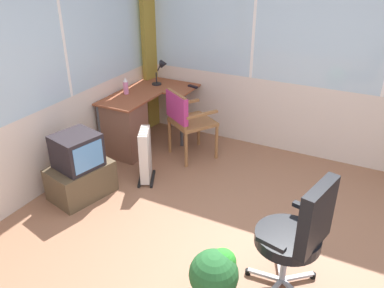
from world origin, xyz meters
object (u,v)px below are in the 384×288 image
desk_lamp (162,68)px  spray_bottle (126,86)px  tv_remote (193,87)px  wooden_armchair (184,116)px  office_chair (299,232)px  desk (128,125)px  tv_on_stand (80,169)px  potted_plant (215,274)px  space_heater (146,155)px

desk_lamp → spray_bottle: bearing=160.4°
tv_remote → wooden_armchair: size_ratio=0.17×
spray_bottle → office_chair: office_chair is taller
desk → desk_lamp: bearing=-6.0°
desk → tv_on_stand: bearing=-173.6°
desk → office_chair: office_chair is taller
office_chair → spray_bottle: bearing=60.0°
desk → desk_lamp: size_ratio=3.81×
desk → office_chair: 2.82m
desk → tv_remote: 1.02m
spray_bottle → potted_plant: bearing=-131.8°
potted_plant → tv_on_stand: bearing=70.6°
spray_bottle → wooden_armchair: bearing=-87.9°
office_chair → potted_plant: (-0.38, 0.50, -0.31)m
office_chair → space_heater: bearing=65.6°
desk → office_chair: bearing=-117.9°
desk → tv_on_stand: 1.05m
tv_remote → potted_plant: (-2.51, -1.46, -0.48)m
desk → wooden_armchair: size_ratio=1.44×
spray_bottle → office_chair: (-1.51, -2.61, -0.26)m
tv_remote → desk: bearing=162.4°
tv_remote → space_heater: tv_remote is taller
desk → wooden_armchair: wooden_armchair is taller
desk → potted_plant: size_ratio=2.75×
potted_plant → spray_bottle: bearing=48.2°
tv_remote → desk_lamp: bearing=111.4°
spray_bottle → tv_on_stand: bearing=-168.9°
desk → tv_on_stand: size_ratio=1.77×
spray_bottle → tv_on_stand: size_ratio=0.30×
desk → space_heater: 0.72m
wooden_armchair → office_chair: office_chair is taller
desk_lamp → spray_bottle: desk_lamp is taller
desk → space_heater: size_ratio=2.02×
wooden_armchair → office_chair: bearing=-130.9°
tv_remote → space_heater: 1.32m
desk_lamp → tv_on_stand: desk_lamp is taller
office_chair → tv_on_stand: bearing=83.2°
tv_on_stand → space_heater: 0.74m
desk_lamp → tv_remote: 0.49m
wooden_armchair → space_heater: size_ratio=1.40×
tv_remote → tv_on_stand: size_ratio=0.21×
tv_remote → tv_on_stand: bearing=-177.1°
potted_plant → office_chair: bearing=-52.5°
desk_lamp → tv_remote: desk_lamp is taller
tv_remote → space_heater: (-1.25, -0.03, -0.43)m
desk → office_chair: (-1.32, -2.48, 0.18)m
spray_bottle → office_chair: size_ratio=0.21×
tv_on_stand → tv_remote: bearing=-12.5°
office_chair → desk_lamp: bearing=49.2°
space_heater → potted_plant: space_heater is taller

